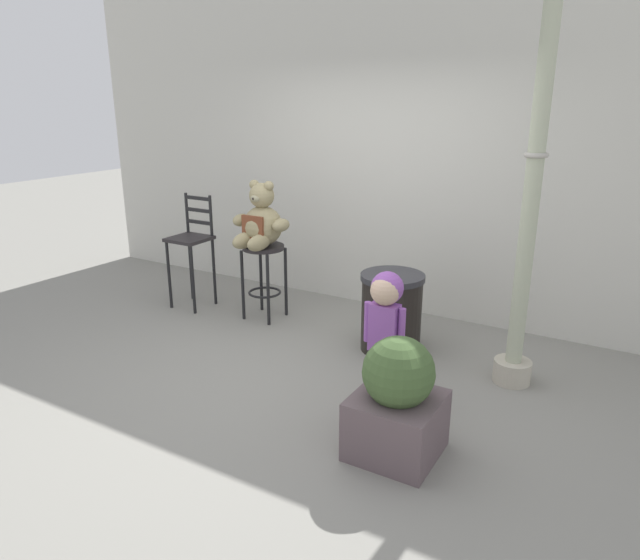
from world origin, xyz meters
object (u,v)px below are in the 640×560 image
at_px(bar_stool_with_teddy, 264,266).
at_px(lamppost, 528,230).
at_px(trash_bin, 391,312).
at_px(planter_with_shrub, 397,402).
at_px(teddy_bear, 261,223).
at_px(child_walking, 385,309).
at_px(bar_chair_empty, 192,245).

height_order(bar_stool_with_teddy, lamppost, lamppost).
relative_size(trash_bin, lamppost, 0.23).
bearing_deg(planter_with_shrub, trash_bin, 115.04).
distance_m(teddy_bear, trash_bin, 1.55).
distance_m(bar_stool_with_teddy, teddy_bear, 0.44).
height_order(child_walking, bar_chair_empty, bar_chair_empty).
xyz_separation_m(bar_stool_with_teddy, teddy_bear, (0.00, -0.03, 0.44)).
distance_m(bar_chair_empty, planter_with_shrub, 3.27).
bearing_deg(planter_with_shrub, lamppost, 73.01).
xyz_separation_m(child_walking, bar_chair_empty, (-2.59, 0.86, -0.05)).
bearing_deg(bar_chair_empty, child_walking, -18.27).
relative_size(teddy_bear, bar_chair_empty, 0.54).
distance_m(teddy_bear, child_walking, 1.98).
distance_m(bar_stool_with_teddy, bar_chair_empty, 0.87).
bearing_deg(bar_stool_with_teddy, bar_chair_empty, -173.91).
xyz_separation_m(bar_stool_with_teddy, child_walking, (1.74, -0.95, 0.18)).
xyz_separation_m(trash_bin, lamppost, (1.08, -0.08, 0.87)).
relative_size(teddy_bear, planter_with_shrub, 0.81).
bearing_deg(lamppost, trash_bin, 175.51).
xyz_separation_m(teddy_bear, trash_bin, (1.41, -0.04, -0.63)).
height_order(lamppost, planter_with_shrub, lamppost).
relative_size(lamppost, bar_chair_empty, 2.59).
bearing_deg(bar_chair_empty, lamppost, -1.15).
bearing_deg(bar_chair_empty, teddy_bear, 4.03).
height_order(bar_stool_with_teddy, planter_with_shrub, planter_with_shrub).
bearing_deg(child_walking, trash_bin, 152.30).
bearing_deg(bar_chair_empty, planter_with_shrub, -25.66).
height_order(teddy_bear, lamppost, lamppost).
relative_size(child_walking, bar_chair_empty, 0.84).
relative_size(teddy_bear, lamppost, 0.21).
height_order(trash_bin, planter_with_shrub, planter_with_shrub).
bearing_deg(planter_with_shrub, teddy_bear, 144.75).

